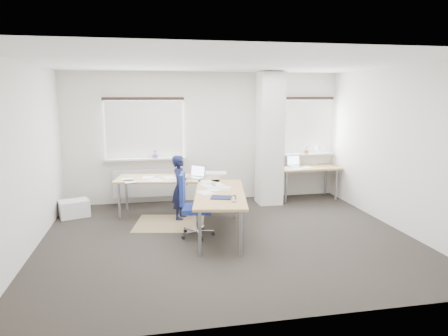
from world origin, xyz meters
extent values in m
plane|color=#282520|center=(0.00, 0.00, 0.00)|extent=(6.00, 6.00, 0.00)
cube|color=silver|center=(0.00, 2.50, 1.40)|extent=(6.00, 0.04, 2.80)
cube|color=silver|center=(0.00, -2.50, 1.40)|extent=(6.00, 0.04, 2.80)
cube|color=silver|center=(-3.00, 0.00, 1.40)|extent=(0.04, 5.00, 2.80)
cube|color=silver|center=(3.00, 0.00, 1.40)|extent=(0.04, 5.00, 2.80)
cube|color=white|center=(0.00, 0.00, 2.80)|extent=(6.00, 5.00, 0.04)
cube|color=silver|center=(1.30, 1.95, 1.39)|extent=(0.50, 0.50, 2.78)
cube|color=white|center=(-1.30, 2.47, 1.60)|extent=(1.60, 0.04, 1.20)
cube|color=white|center=(-1.30, 2.43, 1.60)|extent=(1.60, 0.02, 1.20)
cube|color=white|center=(-1.30, 2.40, 0.98)|extent=(1.70, 0.20, 0.04)
cube|color=white|center=(2.30, 2.47, 1.60)|extent=(1.20, 0.04, 1.20)
cube|color=white|center=(2.30, 2.43, 1.60)|extent=(1.20, 0.02, 1.20)
cube|color=white|center=(2.30, 2.40, 0.98)|extent=(1.30, 0.20, 0.04)
cube|color=white|center=(-1.30, 2.42, 0.45)|extent=(1.40, 0.10, 0.60)
cylinder|color=#77408D|center=(-1.10, 2.38, 1.04)|extent=(0.12, 0.12, 0.08)
imported|color=#396D2B|center=(-1.10, 2.38, 1.08)|extent=(0.09, 0.06, 0.17)
cylinder|color=#A3563E|center=(2.30, 2.38, 1.04)|extent=(0.12, 0.12, 0.08)
imported|color=#396D2B|center=(2.30, 2.38, 1.08)|extent=(0.09, 0.07, 0.17)
cube|color=#968052|center=(-0.90, 0.93, 0.00)|extent=(1.40, 1.24, 0.01)
cube|color=white|center=(-2.68, 1.70, 0.16)|extent=(0.63, 0.54, 0.32)
cube|color=olive|center=(-0.87, 1.54, 0.71)|extent=(2.11, 1.14, 0.04)
cube|color=olive|center=(-0.10, 0.19, 0.71)|extent=(1.14, 2.11, 0.04)
cylinder|color=gray|center=(-1.81, 1.40, 0.34)|extent=(0.05, 0.05, 0.69)
cylinder|color=gray|center=(-1.71, 1.99, 0.34)|extent=(0.05, 0.05, 0.69)
cylinder|color=gray|center=(0.06, 1.68, 0.34)|extent=(0.05, 0.05, 0.69)
cylinder|color=gray|center=(-0.55, -0.65, 0.34)|extent=(0.05, 0.05, 0.69)
cylinder|color=gray|center=(0.04, -0.75, 0.34)|extent=(0.05, 0.05, 0.69)
cylinder|color=gray|center=(0.35, 1.02, 0.34)|extent=(0.05, 0.05, 0.69)
cube|color=#B7B7BC|center=(-0.37, 1.42, 0.74)|extent=(0.40, 0.39, 0.01)
cube|color=#B7B7BC|center=(-0.29, 1.51, 0.85)|extent=(0.28, 0.24, 0.22)
cube|color=silver|center=(-0.29, 1.51, 0.85)|extent=(0.24, 0.21, 0.19)
cube|color=white|center=(-0.08, 0.49, 0.74)|extent=(0.46, 0.26, 0.02)
cube|color=#131834|center=(-0.14, -0.17, 0.74)|extent=(0.38, 0.32, 0.01)
cube|color=silver|center=(0.05, 1.53, 0.77)|extent=(0.51, 0.41, 0.07)
imported|color=white|center=(-0.12, 0.72, 0.76)|extent=(0.09, 0.09, 0.07)
cylinder|color=silver|center=(0.01, -0.44, 0.78)|extent=(0.07, 0.07, 0.10)
cube|color=olive|center=(2.25, 2.15, 0.71)|extent=(1.43, 0.76, 0.04)
cylinder|color=gray|center=(1.66, 1.87, 0.34)|extent=(0.05, 0.05, 0.69)
cylinder|color=gray|center=(2.86, 1.93, 0.34)|extent=(0.05, 0.05, 0.69)
cylinder|color=gray|center=(1.64, 2.37, 0.34)|extent=(0.05, 0.05, 0.69)
cylinder|color=gray|center=(2.84, 2.43, 0.34)|extent=(0.05, 0.05, 0.69)
cube|color=#B7B7BC|center=(2.01, 2.24, 0.74)|extent=(0.36, 0.27, 0.01)
cube|color=#B7B7BC|center=(2.00, 2.36, 0.85)|extent=(0.33, 0.09, 0.22)
cube|color=silver|center=(2.00, 2.36, 0.85)|extent=(0.29, 0.07, 0.19)
cylinder|color=white|center=(2.56, 2.44, 0.74)|extent=(0.10, 0.10, 0.02)
cylinder|color=white|center=(2.56, 2.44, 0.93)|extent=(0.02, 0.16, 0.38)
cylinder|color=white|center=(2.56, 2.32, 1.15)|extent=(0.02, 0.29, 0.13)
cone|color=white|center=(2.56, 2.18, 1.13)|extent=(0.14, 0.16, 0.17)
cube|color=navy|center=(-0.49, 0.18, 0.47)|extent=(0.55, 0.55, 0.08)
cube|color=navy|center=(-0.71, 0.22, 0.81)|extent=(0.13, 0.41, 0.51)
cylinder|color=silver|center=(-0.49, 0.18, 0.27)|extent=(0.06, 0.06, 0.35)
cylinder|color=black|center=(-0.23, 0.13, 0.04)|extent=(0.07, 0.04, 0.06)
cylinder|color=black|center=(-0.36, 0.41, 0.04)|extent=(0.06, 0.07, 0.06)
cylinder|color=black|center=(-0.67, 0.37, 0.04)|extent=(0.06, 0.07, 0.06)
cylinder|color=black|center=(-0.72, 0.07, 0.04)|extent=(0.07, 0.05, 0.06)
cylinder|color=black|center=(-0.45, -0.08, 0.04)|extent=(0.04, 0.06, 0.06)
imported|color=black|center=(-0.68, 1.20, 0.61)|extent=(0.42, 0.51, 1.21)
camera|label=1|loc=(-1.25, -6.13, 2.33)|focal=32.00mm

